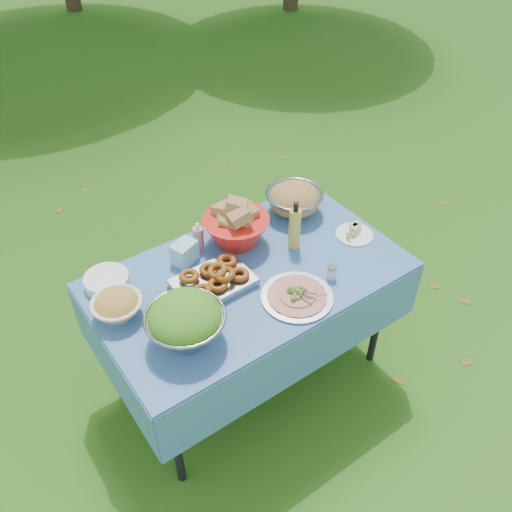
{
  "coord_description": "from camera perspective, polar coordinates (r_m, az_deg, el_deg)",
  "views": [
    {
      "loc": [
        -1.05,
        -1.54,
        2.51
      ],
      "look_at": [
        0.04,
        0.0,
        0.85
      ],
      "focal_mm": 38.0,
      "sensor_mm": 36.0,
      "label": 1
    }
  ],
  "objects": [
    {
      "name": "plate_stack",
      "position": [
        2.58,
        -15.44,
        -2.51
      ],
      "size": [
        0.24,
        0.24,
        0.05
      ],
      "primitive_type": "cylinder",
      "rotation": [
        0.0,
        0.0,
        0.2
      ],
      "color": "white",
      "rests_on": "picnic_table"
    },
    {
      "name": "oil_bottle",
      "position": [
        2.63,
        4.11,
        3.26
      ],
      "size": [
        0.08,
        0.08,
        0.26
      ],
      "primitive_type": "cylinder",
      "rotation": [
        0.0,
        0.0,
        -0.42
      ],
      "color": "gold",
      "rests_on": "picnic_table"
    },
    {
      "name": "salad_bowl",
      "position": [
        2.22,
        -7.45,
        -6.76
      ],
      "size": [
        0.39,
        0.39,
        0.22
      ],
      "primitive_type": null,
      "rotation": [
        0.0,
        0.0,
        0.19
      ],
      "color": "#919398",
      "rests_on": "picnic_table"
    },
    {
      "name": "shaker",
      "position": [
        2.54,
        7.97,
        -1.66
      ],
      "size": [
        0.06,
        0.06,
        0.07
      ],
      "primitive_type": "cylinder",
      "rotation": [
        0.0,
        0.0,
        -0.32
      ],
      "color": "silver",
      "rests_on": "picnic_table"
    },
    {
      "name": "cheese_plate",
      "position": [
        2.81,
        10.37,
        2.59
      ],
      "size": [
        0.23,
        0.23,
        0.05
      ],
      "primitive_type": "cylinder",
      "rotation": [
        0.0,
        0.0,
        0.25
      ],
      "color": "white",
      "rests_on": "picnic_table"
    },
    {
      "name": "charcuterie_platter",
      "position": [
        2.42,
        4.38,
        -3.8
      ],
      "size": [
        0.4,
        0.4,
        0.07
      ],
      "primitive_type": "cylinder",
      "rotation": [
        0.0,
        0.0,
        -0.25
      ],
      "color": "#A6A8AD",
      "rests_on": "picnic_table"
    },
    {
      "name": "ground",
      "position": [
        3.13,
        -0.61,
        -12.09
      ],
      "size": [
        80.0,
        80.0,
        0.0
      ],
      "primitive_type": "plane",
      "color": "#19390A",
      "rests_on": "ground"
    },
    {
      "name": "wipes_box",
      "position": [
        2.61,
        -7.54,
        0.38
      ],
      "size": [
        0.14,
        0.12,
        0.11
      ],
      "primitive_type": "cube",
      "rotation": [
        0.0,
        0.0,
        0.34
      ],
      "color": "#98DEF7",
      "rests_on": "picnic_table"
    },
    {
      "name": "pasta_bowl_white",
      "position": [
        2.41,
        -14.43,
        -5.02
      ],
      "size": [
        0.25,
        0.25,
        0.12
      ],
      "primitive_type": null,
      "rotation": [
        0.0,
        0.0,
        -0.16
      ],
      "color": "white",
      "rests_on": "picnic_table"
    },
    {
      "name": "pasta_bowl_steel",
      "position": [
        2.9,
        4.05,
        6.04
      ],
      "size": [
        0.4,
        0.4,
        0.16
      ],
      "primitive_type": null,
      "rotation": [
        0.0,
        0.0,
        0.42
      ],
      "color": "#919398",
      "rests_on": "picnic_table"
    },
    {
      "name": "fried_tray",
      "position": [
        2.48,
        -4.53,
        -2.49
      ],
      "size": [
        0.35,
        0.25,
        0.08
      ],
      "primitive_type": "cube",
      "rotation": [
        0.0,
        0.0,
        0.01
      ],
      "color": "#A5A5AA",
      "rests_on": "picnic_table"
    },
    {
      "name": "picnic_table",
      "position": [
        2.83,
        -0.66,
        -7.48
      ],
      "size": [
        1.46,
        0.86,
        0.76
      ],
      "primitive_type": "cube",
      "color": "#709AD8",
      "rests_on": "ground"
    },
    {
      "name": "sanitizer_bottle",
      "position": [
        2.67,
        -6.1,
        2.12
      ],
      "size": [
        0.06,
        0.06,
        0.15
      ],
      "primitive_type": "cylinder",
      "rotation": [
        0.0,
        0.0,
        -0.12
      ],
      "color": "pink",
      "rests_on": "picnic_table"
    },
    {
      "name": "bread_bowl",
      "position": [
        2.67,
        -2.12,
        3.4
      ],
      "size": [
        0.36,
        0.36,
        0.22
      ],
      "primitive_type": null,
      "rotation": [
        0.0,
        0.0,
        -0.08
      ],
      "color": "red",
      "rests_on": "picnic_table"
    }
  ]
}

